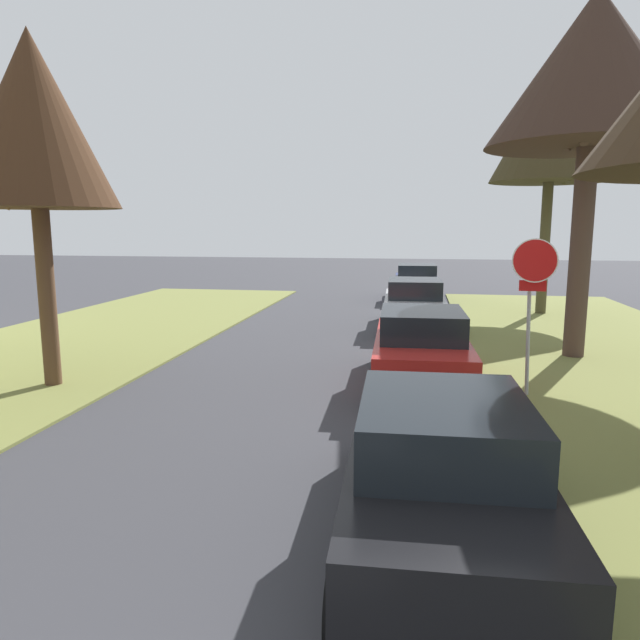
% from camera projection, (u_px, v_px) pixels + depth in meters
% --- Properties ---
extents(stop_sign_far, '(0.81, 0.51, 2.95)m').
position_uv_depth(stop_sign_far, '(533.00, 283.00, 10.54)').
color(stop_sign_far, '#9EA0A5').
rests_on(stop_sign_far, grass_verge_right).
extents(street_tree_right_mid_b, '(4.74, 4.74, 8.49)m').
position_uv_depth(street_tree_right_mid_b, '(594.00, 71.00, 13.07)').
color(street_tree_right_mid_b, '#46342C').
rests_on(street_tree_right_mid_b, grass_verge_right).
extents(street_tree_right_far, '(4.14, 4.14, 8.68)m').
position_uv_depth(street_tree_right_far, '(552.00, 125.00, 19.98)').
color(street_tree_right_far, '#474228').
rests_on(street_tree_right_far, grass_verge_right).
extents(street_tree_left_mid_b, '(3.04, 3.04, 6.81)m').
position_uv_depth(street_tree_left_mid_b, '(33.00, 121.00, 10.79)').
color(street_tree_left_mid_b, '#523825').
rests_on(street_tree_left_mid_b, grass_verge_left).
extents(parked_sedan_black, '(2.06, 4.45, 1.57)m').
position_uv_depth(parked_sedan_black, '(441.00, 474.00, 5.82)').
color(parked_sedan_black, black).
rests_on(parked_sedan_black, ground).
extents(parked_sedan_red, '(2.06, 4.45, 1.57)m').
position_uv_depth(parked_sedan_red, '(421.00, 350.00, 11.61)').
color(parked_sedan_red, red).
rests_on(parked_sedan_red, ground).
extents(parked_sedan_silver, '(2.06, 4.45, 1.57)m').
position_uv_depth(parked_sedan_silver, '(414.00, 306.00, 18.08)').
color(parked_sedan_silver, '#BCBCC1').
rests_on(parked_sedan_silver, ground).
extents(parked_sedan_navy, '(2.06, 4.45, 1.57)m').
position_uv_depth(parked_sedan_navy, '(416.00, 283.00, 25.06)').
color(parked_sedan_navy, navy).
rests_on(parked_sedan_navy, ground).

